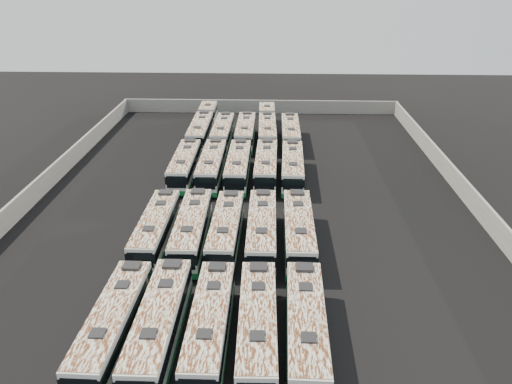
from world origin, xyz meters
name	(u,v)px	position (x,y,z in m)	size (l,w,h in m)	color
ground	(250,210)	(0.00, 0.00, 0.00)	(140.00, 140.00, 0.00)	black
perimeter_wall	(250,200)	(0.00, 0.00, 1.10)	(45.20, 73.20, 2.20)	slate
bus_front_far_left	(113,325)	(-7.72, -19.78, 1.60)	(2.58, 11.16, 3.13)	silver
bus_front_left	(159,325)	(-4.77, -19.73, 1.65)	(2.45, 11.45, 3.22)	silver
bus_front_center	(210,325)	(-1.56, -19.60, 1.59)	(2.34, 11.04, 3.11)	silver
bus_front_right	(258,327)	(1.47, -19.69, 1.62)	(2.61, 11.28, 3.16)	silver
bus_front_far_right	(306,328)	(4.52, -19.72, 1.64)	(2.61, 11.40, 3.20)	silver
bus_midfront_far_left	(156,229)	(-7.78, -7.10, 1.59)	(2.36, 11.04, 3.11)	silver
bus_midfront_left	(192,229)	(-4.66, -7.16, 1.64)	(2.63, 11.44, 3.21)	silver
bus_midfront_center	(226,230)	(-1.68, -7.12, 1.59)	(2.47, 11.05, 3.10)	silver
bus_midfront_right	(262,231)	(1.42, -7.19, 1.64)	(2.46, 11.42, 3.21)	silver
bus_midfront_far_right	(299,231)	(4.58, -7.15, 1.65)	(2.44, 11.49, 3.24)	silver
bus_midback_far_left	(185,165)	(-7.81, 8.02, 1.61)	(2.49, 11.19, 3.14)	silver
bus_midback_left	(212,166)	(-4.70, 7.85, 1.64)	(2.43, 11.40, 3.21)	silver
bus_midback_center	(238,166)	(-1.66, 7.80, 1.64)	(2.42, 11.37, 3.20)	silver
bus_midback_right	(266,166)	(1.51, 8.03, 1.63)	(2.55, 11.37, 3.20)	silver
bus_midback_far_right	(292,167)	(4.49, 7.79, 1.62)	(2.64, 11.31, 3.17)	silver
bus_back_far_left	(203,125)	(-7.81, 23.66, 1.63)	(2.54, 17.64, 3.19)	silver
bus_back_left	(223,132)	(-4.68, 20.51, 1.59)	(2.42, 11.07, 3.11)	silver
bus_back_center	(245,132)	(-1.55, 20.66, 1.61)	(2.39, 11.21, 3.16)	silver
bus_back_right	(267,126)	(1.39, 23.65, 1.60)	(2.76, 17.32, 3.13)	silver
bus_back_far_right	(291,133)	(4.61, 20.43, 1.60)	(2.38, 11.12, 3.13)	silver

